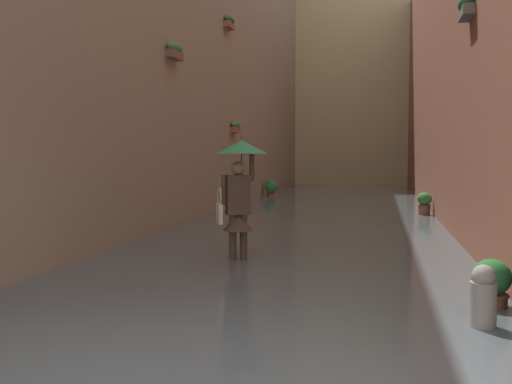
{
  "coord_description": "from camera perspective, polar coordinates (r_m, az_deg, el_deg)",
  "views": [
    {
      "loc": [
        -1.56,
        3.95,
        1.81
      ],
      "look_at": [
        0.26,
        -4.67,
        1.25
      ],
      "focal_mm": 40.73,
      "sensor_mm": 36.0,
      "label": 1
    }
  ],
  "objects": [
    {
      "name": "potted_plant_mid_right",
      "position": [
        23.71,
        1.47,
        0.38
      ],
      "size": [
        0.49,
        0.49,
        0.84
      ],
      "color": "#9E563D",
      "rests_on": "ground_plane"
    },
    {
      "name": "flood_water",
      "position": [
        18.44,
        7.06,
        -1.85
      ],
      "size": [
        6.99,
        34.68,
        0.12
      ],
      "primitive_type": "cube",
      "color": "#515B60",
      "rests_on": "ground_plane"
    },
    {
      "name": "potted_plant_near_left",
      "position": [
        17.22,
        16.2,
        -1.16
      ],
      "size": [
        0.41,
        0.41,
        0.75
      ],
      "color": "brown",
      "rests_on": "ground_plane"
    },
    {
      "name": "person_wading",
      "position": [
        9.37,
        -1.65,
        1.08
      ],
      "size": [
        0.84,
        0.84,
        2.12
      ],
      "color": "black",
      "rests_on": "ground_plane"
    },
    {
      "name": "potted_plant_mid_left",
      "position": [
        7.09,
        22.1,
        -8.52
      ],
      "size": [
        0.43,
        0.43,
        0.65
      ],
      "color": "#9E563D",
      "rests_on": "ground_plane"
    },
    {
      "name": "building_facade_left",
      "position": [
        18.72,
        19.8,
        13.27
      ],
      "size": [
        2.04,
        32.68,
        10.03
      ],
      "color": "brown",
      "rests_on": "ground_plane"
    },
    {
      "name": "building_facade_right",
      "position": [
        19.68,
        -5.02,
        17.46
      ],
      "size": [
        2.04,
        32.68,
        13.04
      ],
      "color": "gray",
      "rests_on": "ground_plane"
    },
    {
      "name": "mooring_bollard",
      "position": [
        6.24,
        21.4,
        -10.01
      ],
      "size": [
        0.26,
        0.26,
        0.74
      ],
      "color": "gray",
      "rests_on": "ground_plane"
    },
    {
      "name": "building_facade_far",
      "position": [
        33.9,
        9.41,
        11.74
      ],
      "size": [
        9.79,
        1.8,
        13.25
      ],
      "primitive_type": "cube",
      "color": "tan",
      "rests_on": "ground_plane"
    },
    {
      "name": "ground_plane",
      "position": [
        18.44,
        7.06,
        -2.03
      ],
      "size": [
        71.7,
        71.7,
        0.0
      ],
      "primitive_type": "plane",
      "color": "slate"
    }
  ]
}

